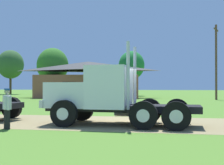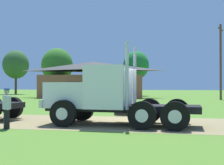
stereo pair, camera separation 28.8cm
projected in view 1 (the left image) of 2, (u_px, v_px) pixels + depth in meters
ground_plane at (126, 123)px, 13.64m from camera, size 200.00×200.00×0.00m
dirt_track at (126, 123)px, 13.64m from camera, size 120.00×5.43×0.01m
truck_foreground_white at (105, 96)px, 13.12m from camera, size 6.81×2.95×3.52m
visitor_by_barrel at (7, 107)px, 11.76m from camera, size 0.50×0.54×1.61m
shed_building at (88, 80)px, 41.97m from camera, size 15.35×8.67×5.12m
utility_pole_near at (216, 60)px, 35.79m from camera, size 0.90×2.11×9.08m
tree_left at (11, 64)px, 58.47m from camera, size 5.12×5.12×8.70m
tree_mid at (53, 65)px, 46.97m from camera, size 4.98×4.98×7.66m
tree_right at (132, 65)px, 50.24m from camera, size 4.36×4.36×7.57m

